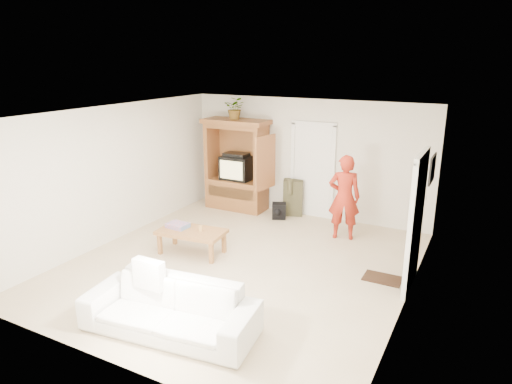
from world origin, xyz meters
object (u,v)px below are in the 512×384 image
at_px(man, 344,197).
at_px(sofa, 170,308).
at_px(armoire, 238,171).
at_px(coffee_table, 192,233).

bearing_deg(man, sofa, 59.65).
xyz_separation_m(armoire, man, (2.76, -0.66, -0.07)).
height_order(armoire, man, armoire).
distance_m(armoire, coffee_table, 2.76).
relative_size(sofa, coffee_table, 1.80).
bearing_deg(coffee_table, armoire, 96.28).
relative_size(armoire, sofa, 0.93).
relative_size(man, coffee_table, 1.34).
xyz_separation_m(sofa, coffee_table, (-1.20, 2.16, 0.06)).
xyz_separation_m(man, coffee_table, (-2.19, -2.00, -0.45)).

